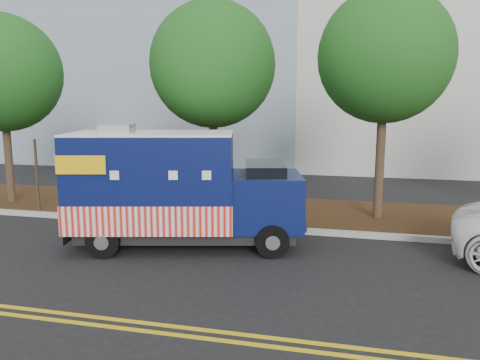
# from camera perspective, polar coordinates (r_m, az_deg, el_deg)

# --- Properties ---
(ground) EXTENTS (120.00, 120.00, 0.00)m
(ground) POSITION_cam_1_polar(r_m,az_deg,el_deg) (12.45, -9.52, -7.14)
(ground) COLOR black
(ground) RESTS_ON ground
(curb) EXTENTS (120.00, 0.18, 0.15)m
(curb) POSITION_cam_1_polar(r_m,az_deg,el_deg) (13.68, -7.23, -5.25)
(curb) COLOR #9E9E99
(curb) RESTS_ON ground
(mulch_strip) EXTENTS (120.00, 4.00, 0.15)m
(mulch_strip) POSITION_cam_1_polar(r_m,az_deg,el_deg) (15.60, -4.49, -3.37)
(mulch_strip) COLOR black
(mulch_strip) RESTS_ON ground
(centerline_near) EXTENTS (120.00, 0.10, 0.01)m
(centerline_near) POSITION_cam_1_polar(r_m,az_deg,el_deg) (8.79, -21.34, -14.83)
(centerline_near) COLOR gold
(centerline_near) RESTS_ON ground
(centerline_far) EXTENTS (120.00, 0.10, 0.01)m
(centerline_far) POSITION_cam_1_polar(r_m,az_deg,el_deg) (8.61, -22.32, -15.42)
(centerline_far) COLOR gold
(centerline_far) RESTS_ON ground
(tree_a) EXTENTS (3.89, 3.89, 6.44)m
(tree_a) POSITION_cam_1_polar(r_m,az_deg,el_deg) (17.77, -27.05, 11.51)
(tree_a) COLOR #38281C
(tree_a) RESTS_ON ground
(tree_b) EXTENTS (3.86, 3.86, 6.60)m
(tree_b) POSITION_cam_1_polar(r_m,az_deg,el_deg) (14.76, -3.35, 13.82)
(tree_b) COLOR #38281C
(tree_b) RESTS_ON ground
(tree_c) EXTENTS (3.78, 3.78, 6.70)m
(tree_c) POSITION_cam_1_polar(r_m,az_deg,el_deg) (14.20, 17.27, 14.18)
(tree_c) COLOR #38281C
(tree_c) RESTS_ON ground
(sign_post) EXTENTS (0.06, 0.06, 2.40)m
(sign_post) POSITION_cam_1_polar(r_m,az_deg,el_deg) (16.05, -23.49, 0.32)
(sign_post) COLOR #473828
(sign_post) RESTS_ON ground
(food_truck) EXTENTS (6.02, 3.34, 3.01)m
(food_truck) POSITION_cam_1_polar(r_m,az_deg,el_deg) (11.58, -8.04, -1.41)
(food_truck) COLOR black
(food_truck) RESTS_ON ground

